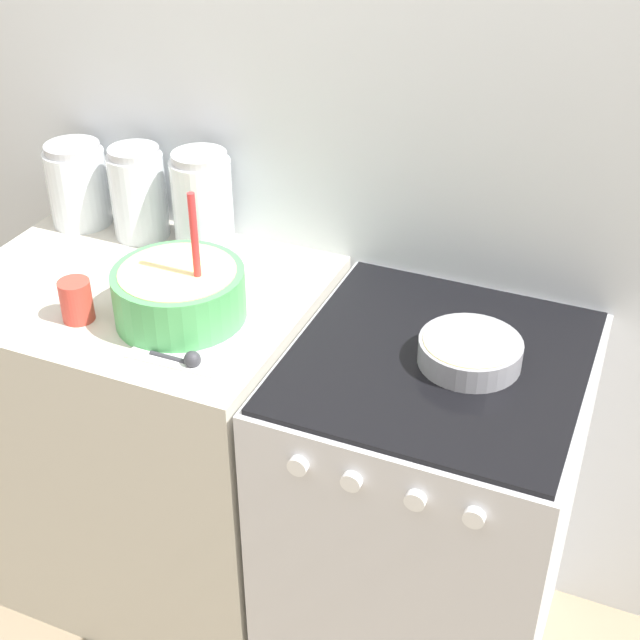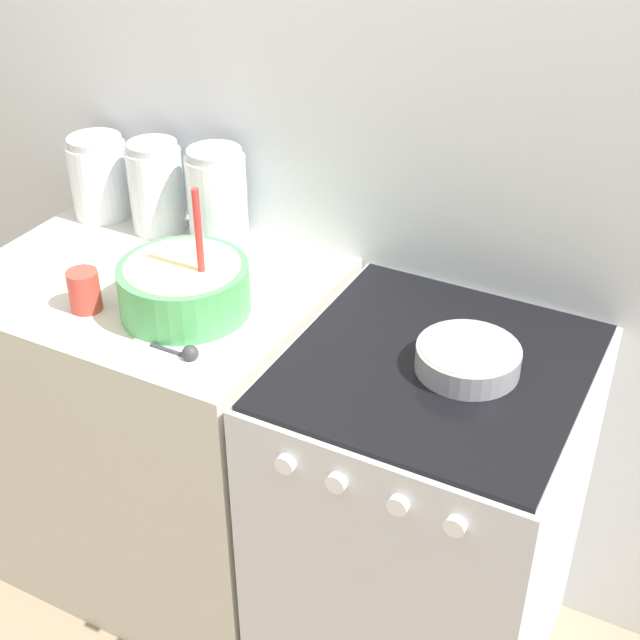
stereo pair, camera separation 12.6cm
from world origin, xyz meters
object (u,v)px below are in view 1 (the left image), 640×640
at_px(baking_pan, 470,351).
at_px(storage_jar_right, 203,209).
at_px(mixing_bowl, 179,292).
at_px(storage_jar_left, 79,190).
at_px(stove, 425,518).
at_px(tin_can, 76,301).
at_px(storage_jar_middle, 139,199).

xyz_separation_m(baking_pan, storage_jar_right, (-0.74, 0.22, 0.08)).
bearing_deg(mixing_bowl, storage_jar_left, 147.45).
xyz_separation_m(mixing_bowl, storage_jar_left, (-0.48, 0.31, 0.02)).
xyz_separation_m(stove, tin_can, (-0.78, -0.17, 0.52)).
height_order(storage_jar_left, storage_jar_right, storage_jar_right).
height_order(baking_pan, storage_jar_right, storage_jar_right).
bearing_deg(stove, mixing_bowl, -172.15).
height_order(storage_jar_middle, storage_jar_right, storage_jar_right).
relative_size(stove, storage_jar_left, 4.27).
height_order(stove, storage_jar_left, storage_jar_left).
xyz_separation_m(mixing_bowl, storage_jar_middle, (-0.30, 0.31, 0.03)).
xyz_separation_m(baking_pan, tin_can, (-0.84, -0.18, 0.02)).
xyz_separation_m(stove, storage_jar_left, (-1.05, 0.23, 0.56)).
bearing_deg(storage_jar_middle, baking_pan, -13.50).
relative_size(mixing_bowl, storage_jar_middle, 1.32).
bearing_deg(baking_pan, storage_jar_right, 163.28).
distance_m(mixing_bowl, baking_pan, 0.64).
bearing_deg(storage_jar_right, tin_can, -103.59).
bearing_deg(storage_jar_right, storage_jar_middle, 180.00).
height_order(stove, storage_jar_right, storage_jar_right).
relative_size(storage_jar_right, tin_can, 2.66).
bearing_deg(tin_can, storage_jar_middle, 102.59).
bearing_deg(storage_jar_left, storage_jar_right, 0.00).
bearing_deg(storage_jar_middle, tin_can, -77.41).
bearing_deg(mixing_bowl, baking_pan, 7.74).
bearing_deg(storage_jar_middle, stove, -14.87).
xyz_separation_m(stove, baking_pan, (0.06, 0.01, 0.50)).
height_order(mixing_bowl, storage_jar_middle, mixing_bowl).
xyz_separation_m(storage_jar_middle, storage_jar_right, (0.19, -0.00, 0.01)).
height_order(stove, mixing_bowl, mixing_bowl).
distance_m(storage_jar_left, tin_can, 0.49).
relative_size(storage_jar_middle, tin_can, 2.48).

